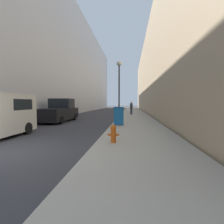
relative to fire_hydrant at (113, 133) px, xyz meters
The scene contains 8 objects.
sidewalk_right 16.42m from the fire_hydrant, 86.08° to the left, with size 3.66×60.00×0.15m.
building_left_glass 29.08m from the fire_hydrant, 119.28° to the left, with size 12.00×60.00×17.09m.
building_right_stone 26.68m from the fire_hydrant, 69.63° to the left, with size 12.00×60.00×13.00m.
fire_hydrant is the anchor object (origin of this frame).
trash_bin 5.54m from the fire_hydrant, 91.73° to the left, with size 0.68×0.71×1.26m.
lamppost 9.77m from the fire_hydrant, 92.47° to the left, with size 0.47×0.47×5.34m.
pickup_truck 10.42m from the fire_hydrant, 124.50° to the left, with size 2.23×5.43×2.11m.
pedestrian_on_sidewalk 16.49m from the fire_hydrant, 87.43° to the left, with size 0.35×0.22×1.71m.
Camera 1 is at (4.62, -5.12, 1.72)m, focal length 28.00 mm.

